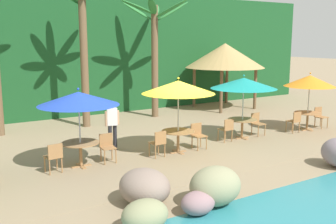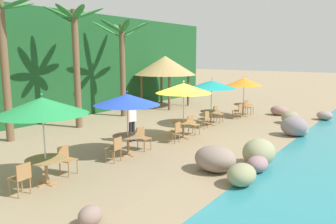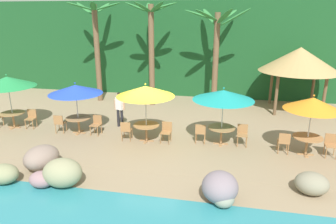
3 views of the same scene
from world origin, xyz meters
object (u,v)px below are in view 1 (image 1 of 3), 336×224
object	(u,v)px
chair_yellow_seaward	(198,134)
chair_orange_inland	(295,120)
umbrella_teal	(244,83)
palm_tree_third	(155,38)
palm_tree_second	(83,32)
dining_table_orange	(308,115)
chair_orange_seaward	(320,116)
palapa_hut	(225,56)
umbrella_orange	(310,81)
chair_yellow_inland	(159,142)
chair_teal_seaward	(257,122)
umbrella_yellow	(178,87)
dining_table_teal	(242,122)
umbrella_blue	(78,98)
dining_table_blue	(80,146)
dining_table_yellow	(178,135)
waiter_in_white	(112,121)
chair_teal_inland	(227,128)
chair_blue_inland	(54,156)
chair_blue_seaward	(107,146)

from	to	relation	value
chair_yellow_seaward	chair_orange_inland	bearing A→B (deg)	-2.53
umbrella_teal	palm_tree_third	size ratio (longest dim) A/B	0.45
palm_tree_second	dining_table_orange	bearing A→B (deg)	-36.43
chair_orange_seaward	palapa_hut	xyz separation A→B (m)	(-0.25, 6.01, 2.32)
umbrella_orange	palm_tree_third	bearing A→B (deg)	123.57
chair_yellow_seaward	umbrella_orange	world-z (taller)	umbrella_orange
chair_yellow_seaward	chair_yellow_inland	xyz separation A→B (m)	(-1.69, -0.21, 0.00)
dining_table_orange	palm_tree_second	bearing A→B (deg)	143.57
chair_teal_seaward	chair_yellow_inland	bearing A→B (deg)	-173.48
umbrella_yellow	dining_table_teal	distance (m)	3.51
umbrella_blue	umbrella_teal	xyz separation A→B (m)	(6.37, 0.03, 0.07)
umbrella_yellow	chair_yellow_seaward	bearing A→B (deg)	3.82
chair_yellow_inland	palapa_hut	distance (m)	10.19
palm_tree_second	umbrella_teal	bearing A→B (deg)	-50.37
dining_table_blue	palm_tree_second	size ratio (longest dim) A/B	0.19
palm_tree_second	chair_yellow_inland	bearing A→B (deg)	-86.93
chair_yellow_inland	dining_table_orange	size ratio (longest dim) A/B	0.79
dining_table_yellow	waiter_in_white	world-z (taller)	waiter_in_white
umbrella_blue	palapa_hut	xyz separation A→B (m)	(10.21, 5.69, 0.79)
umbrella_teal	palapa_hut	world-z (taller)	palapa_hut
chair_teal_inland	chair_orange_seaward	xyz separation A→B (m)	(4.94, -0.23, 0.00)
chair_teal_inland	umbrella_orange	world-z (taller)	umbrella_orange
dining_table_yellow	dining_table_orange	size ratio (longest dim) A/B	1.00
chair_orange_seaward	chair_blue_inland	bearing A→B (deg)	179.31
umbrella_teal	chair_teal_seaward	bearing A→B (deg)	5.80
chair_blue_seaward	chair_blue_inland	size ratio (longest dim) A/B	1.00
umbrella_blue	chair_yellow_seaward	xyz separation A→B (m)	(4.10, -0.23, -1.53)
umbrella_orange	chair_orange_seaward	xyz separation A→B (m)	(0.85, 0.05, -1.53)
dining_table_teal	palm_tree_second	xyz separation A→B (m)	(-4.26, 5.15, 3.38)
chair_orange_seaward	waiter_in_white	distance (m)	9.05
dining_table_teal	chair_orange_seaward	xyz separation A→B (m)	(4.09, -0.34, -0.10)
dining_table_blue	dining_table_teal	xyz separation A→B (m)	(6.37, 0.03, 0.00)
umbrella_yellow	umbrella_teal	world-z (taller)	umbrella_yellow
chair_yellow_seaward	palm_tree_second	world-z (taller)	palm_tree_second
palm_tree_third	palapa_hut	size ratio (longest dim) A/B	1.30
chair_teal_seaward	palm_tree_second	distance (m)	7.99
umbrella_blue	palm_tree_third	bearing A→B (deg)	43.75
umbrella_yellow	chair_orange_seaward	bearing A→B (deg)	-0.23
chair_blue_inland	umbrella_teal	world-z (taller)	umbrella_teal
chair_blue_inland	umbrella_yellow	bearing A→B (deg)	-1.49
umbrella_teal	palapa_hut	distance (m)	6.88
dining_table_orange	chair_orange_seaward	distance (m)	0.86
dining_table_teal	chair_yellow_seaward	bearing A→B (deg)	-173.54
chair_teal_seaward	chair_orange_inland	bearing A→B (deg)	-19.66
chair_orange_seaward	palm_tree_second	world-z (taller)	palm_tree_second
waiter_in_white	chair_yellow_inland	bearing A→B (deg)	-61.86
chair_blue_inland	palm_tree_second	world-z (taller)	palm_tree_second
umbrella_blue	chair_orange_seaward	size ratio (longest dim) A/B	2.70
dining_table_yellow	chair_yellow_seaward	bearing A→B (deg)	3.82
umbrella_orange	chair_yellow_seaward	bearing A→B (deg)	178.62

